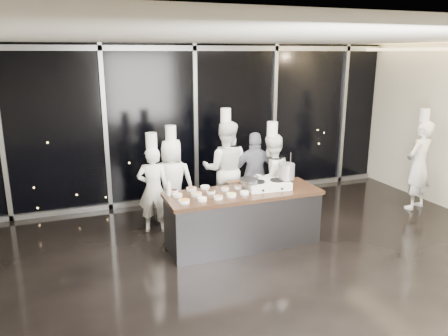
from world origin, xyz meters
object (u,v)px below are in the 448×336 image
object	(u,v)px
chef_right	(271,177)
chef_center	(226,169)
demo_counter	(243,218)
guest	(255,175)
chef_left	(172,181)
stove	(267,185)
frying_pan	(248,180)
chef_side	(419,164)
chef_far_left	(153,188)
stock_pot	(287,171)

from	to	relation	value
chef_right	chef_center	bearing A→B (deg)	-50.69
demo_counter	guest	size ratio (longest dim) A/B	1.53
demo_counter	chef_left	size ratio (longest dim) A/B	1.37
chef_right	demo_counter	bearing A→B (deg)	27.37
chef_right	chef_left	bearing A→B (deg)	-30.07
stove	frying_pan	size ratio (longest dim) A/B	1.33
frying_pan	chef_left	xyz separation A→B (m)	(-0.92, 1.26, -0.27)
stove	chef_side	size ratio (longest dim) A/B	0.36
frying_pan	chef_right	world-z (taller)	chef_right
stove	guest	distance (m)	1.16
demo_counter	chef_left	world-z (taller)	chef_left
chef_far_left	chef_right	size ratio (longest dim) A/B	0.94
chef_far_left	chef_left	bearing A→B (deg)	-130.34
chef_left	chef_right	bearing A→B (deg)	-171.52
chef_center	chef_side	xyz separation A→B (m)	(3.68, -0.96, -0.02)
chef_far_left	guest	xyz separation A→B (m)	(1.94, 0.06, 0.03)
stove	chef_right	distance (m)	0.96
chef_center	chef_left	bearing A→B (deg)	24.85
stove	stock_pot	distance (m)	0.38
stock_pot	chef_side	size ratio (longest dim) A/B	0.13
chef_far_left	chef_center	xyz separation A→B (m)	(1.43, 0.27, 0.14)
chef_center	chef_far_left	bearing A→B (deg)	33.60
frying_pan	chef_far_left	xyz separation A→B (m)	(-1.31, 1.03, -0.29)
frying_pan	stock_pot	world-z (taller)	stock_pot
stove	stock_pot	size ratio (longest dim) A/B	2.86
frying_pan	stock_pot	xyz separation A→B (m)	(0.65, -0.05, 0.10)
chef_left	chef_center	size ratio (longest dim) A/B	0.88
chef_left	guest	size ratio (longest dim) A/B	1.12
stove	chef_center	size ratio (longest dim) A/B	0.35
frying_pan	stove	bearing A→B (deg)	1.25
frying_pan	chef_side	xyz separation A→B (m)	(3.80, 0.34, -0.16)
stove	chef_far_left	xyz separation A→B (m)	(-1.64, 1.05, -0.18)
demo_counter	guest	xyz separation A→B (m)	(0.73, 1.12, 0.35)
chef_center	chef_right	size ratio (longest dim) A/B	1.12
stock_pot	chef_center	size ratio (longest dim) A/B	0.12
chef_right	stove	bearing A→B (deg)	44.61
chef_far_left	chef_center	bearing A→B (deg)	-150.59
chef_far_left	chef_left	xyz separation A→B (m)	(0.39, 0.23, 0.02)
demo_counter	stock_pot	distance (m)	1.04
stove	guest	world-z (taller)	guest
chef_left	stock_pot	bearing A→B (deg)	163.50
demo_counter	chef_far_left	size ratio (longest dim) A/B	1.42
chef_far_left	chef_center	distance (m)	1.46
chef_side	guest	bearing A→B (deg)	-30.38
frying_pan	chef_right	bearing A→B (deg)	49.21
stock_pot	frying_pan	bearing A→B (deg)	175.46
demo_counter	chef_right	size ratio (longest dim) A/B	1.34
demo_counter	stock_pot	xyz separation A→B (m)	(0.75, -0.02, 0.71)
frying_pan	guest	distance (m)	1.29
demo_counter	stock_pot	size ratio (longest dim) A/B	9.78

